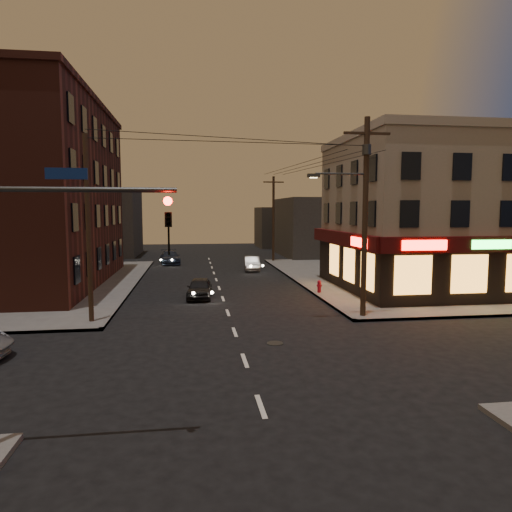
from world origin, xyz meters
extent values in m
plane|color=black|center=(0.00, 0.00, 0.00)|extent=(120.00, 120.00, 0.00)
cube|color=#514F4C|center=(18.00, 19.00, 0.07)|extent=(24.00, 28.00, 0.15)
cube|color=gray|center=(16.00, 13.50, 5.15)|extent=(15.00, 12.00, 10.00)
cube|color=gray|center=(16.00, 13.50, 10.40)|extent=(15.20, 12.20, 0.50)
cube|color=black|center=(16.00, 7.55, 1.85)|extent=(15.12, 0.25, 3.40)
cube|color=black|center=(8.55, 13.50, 1.85)|extent=(0.25, 12.12, 3.40)
cube|color=#400A0A|center=(16.00, 7.25, 3.65)|extent=(15.60, 0.50, 0.90)
cube|color=#400A0A|center=(8.25, 13.50, 3.65)|extent=(0.50, 12.60, 0.90)
cube|color=#FF140C|center=(10.70, 6.98, 3.65)|extent=(2.60, 0.06, 0.55)
cube|color=#26FF3F|center=(14.70, 6.98, 3.65)|extent=(2.40, 0.06, 0.50)
cube|color=#FF140C|center=(7.98, 9.70, 3.65)|extent=(0.06, 2.60, 0.55)
cube|color=#FFA038|center=(15.40, 7.40, 1.95)|extent=(12.40, 0.08, 2.20)
cube|color=#FFA038|center=(8.40, 12.50, 1.95)|extent=(0.08, 8.40, 2.20)
cube|color=#4C2018|center=(-14.50, 19.00, 6.65)|extent=(12.00, 20.00, 13.00)
cube|color=#3F3D3A|center=(14.00, 38.00, 3.50)|extent=(10.00, 12.00, 7.00)
cube|color=#3F3D3A|center=(-13.00, 42.00, 4.00)|extent=(9.00, 10.00, 8.00)
cube|color=#3F3D3A|center=(12.00, 52.00, 3.00)|extent=(8.00, 8.00, 6.00)
cylinder|color=#382619|center=(6.80, 5.80, 5.15)|extent=(0.28, 0.28, 10.00)
cube|color=#382619|center=(6.80, 5.80, 9.35)|extent=(2.40, 0.12, 0.12)
cylinder|color=#333538|center=(6.80, 5.80, 8.55)|extent=(0.44, 0.44, 0.50)
cylinder|color=#333538|center=(5.50, 5.80, 7.35)|extent=(2.60, 0.10, 0.10)
cube|color=#333538|center=(4.10, 5.80, 7.25)|extent=(0.60, 0.25, 0.18)
cube|color=#FFD88C|center=(4.10, 5.80, 7.15)|extent=(0.35, 0.15, 0.04)
cylinder|color=#382619|center=(6.80, 32.00, 4.65)|extent=(0.26, 0.26, 9.00)
cylinder|color=#382619|center=(-6.80, 6.50, 4.65)|extent=(0.24, 0.24, 9.00)
cylinder|color=#333538|center=(-4.40, -5.60, 6.00)|extent=(4.40, 0.12, 0.12)
imported|color=black|center=(-2.40, -5.60, 5.50)|extent=(0.16, 0.20, 1.00)
sphere|color=#FF0C05|center=(-2.40, -5.72, 5.75)|extent=(0.20, 0.20, 0.20)
cube|color=navy|center=(-4.60, -5.60, 6.35)|extent=(0.90, 0.05, 0.25)
imported|color=black|center=(-1.44, 12.49, 0.64)|extent=(1.81, 3.85, 1.27)
imported|color=slate|center=(3.59, 25.28, 0.65)|extent=(1.71, 4.03, 1.29)
imported|color=#1B2336|center=(-4.19, 31.76, 0.68)|extent=(2.41, 4.88, 1.36)
cylinder|color=maroon|center=(6.40, 12.55, 0.48)|extent=(0.29, 0.29, 0.65)
sphere|color=maroon|center=(6.40, 12.55, 0.83)|extent=(0.26, 0.26, 0.26)
cylinder|color=maroon|center=(6.40, 12.55, 0.61)|extent=(0.37, 0.21, 0.13)
cylinder|color=maroon|center=(6.40, 12.55, 0.61)|extent=(0.21, 0.37, 0.13)
camera|label=1|loc=(-1.86, -16.29, 5.54)|focal=32.00mm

